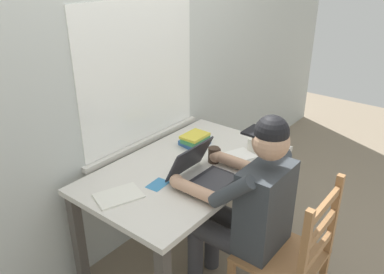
{
  "coord_description": "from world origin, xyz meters",
  "views": [
    {
      "loc": [
        -1.66,
        -1.35,
        1.93
      ],
      "look_at": [
        -0.02,
        -0.05,
        0.95
      ],
      "focal_mm": 36.49,
      "sensor_mm": 36.0,
      "label": 1
    }
  ],
  "objects_px": {
    "wooden_chair": "(290,257)",
    "seated_person": "(248,204)",
    "laptop": "(203,174)",
    "landscape_photo_print": "(158,184)",
    "coffee_mug_white": "(253,145)",
    "book_stack_main": "(195,140)",
    "computer_mouse": "(244,165)",
    "desk": "(187,179)",
    "coffee_mug_dark": "(214,155)"
  },
  "relations": [
    {
      "from": "computer_mouse",
      "to": "coffee_mug_white",
      "type": "height_order",
      "value": "coffee_mug_white"
    },
    {
      "from": "seated_person",
      "to": "coffee_mug_dark",
      "type": "distance_m",
      "value": 0.44
    },
    {
      "from": "wooden_chair",
      "to": "computer_mouse",
      "type": "bearing_deg",
      "value": 61.05
    },
    {
      "from": "coffee_mug_white",
      "to": "coffee_mug_dark",
      "type": "bearing_deg",
      "value": 156.9
    },
    {
      "from": "laptop",
      "to": "computer_mouse",
      "type": "bearing_deg",
      "value": -19.1
    },
    {
      "from": "seated_person",
      "to": "computer_mouse",
      "type": "distance_m",
      "value": 0.33
    },
    {
      "from": "desk",
      "to": "coffee_mug_dark",
      "type": "relative_size",
      "value": 12.15
    },
    {
      "from": "desk",
      "to": "wooden_chair",
      "type": "bearing_deg",
      "value": -93.97
    },
    {
      "from": "desk",
      "to": "laptop",
      "type": "bearing_deg",
      "value": -114.26
    },
    {
      "from": "laptop",
      "to": "landscape_photo_print",
      "type": "relative_size",
      "value": 2.55
    },
    {
      "from": "coffee_mug_dark",
      "to": "book_stack_main",
      "type": "distance_m",
      "value": 0.27
    },
    {
      "from": "wooden_chair",
      "to": "coffee_mug_dark",
      "type": "bearing_deg",
      "value": 72.99
    },
    {
      "from": "landscape_photo_print",
      "to": "wooden_chair",
      "type": "bearing_deg",
      "value": -78.27
    },
    {
      "from": "coffee_mug_white",
      "to": "landscape_photo_print",
      "type": "relative_size",
      "value": 0.89
    },
    {
      "from": "seated_person",
      "to": "coffee_mug_white",
      "type": "height_order",
      "value": "seated_person"
    },
    {
      "from": "wooden_chair",
      "to": "seated_person",
      "type": "bearing_deg",
      "value": 90.0
    },
    {
      "from": "seated_person",
      "to": "coffee_mug_white",
      "type": "distance_m",
      "value": 0.56
    },
    {
      "from": "laptop",
      "to": "coffee_mug_dark",
      "type": "height_order",
      "value": "laptop"
    },
    {
      "from": "wooden_chair",
      "to": "laptop",
      "type": "distance_m",
      "value": 0.66
    },
    {
      "from": "desk",
      "to": "book_stack_main",
      "type": "relative_size",
      "value": 6.51
    },
    {
      "from": "desk",
      "to": "coffee_mug_dark",
      "type": "distance_m",
      "value": 0.23
    },
    {
      "from": "coffee_mug_dark",
      "to": "desk",
      "type": "bearing_deg",
      "value": 146.62
    },
    {
      "from": "coffee_mug_dark",
      "to": "coffee_mug_white",
      "type": "bearing_deg",
      "value": -23.1
    },
    {
      "from": "desk",
      "to": "seated_person",
      "type": "relative_size",
      "value": 1.09
    },
    {
      "from": "landscape_photo_print",
      "to": "computer_mouse",
      "type": "bearing_deg",
      "value": -35.18
    },
    {
      "from": "computer_mouse",
      "to": "laptop",
      "type": "bearing_deg",
      "value": 160.9
    },
    {
      "from": "laptop",
      "to": "landscape_photo_print",
      "type": "height_order",
      "value": "laptop"
    },
    {
      "from": "landscape_photo_print",
      "to": "book_stack_main",
      "type": "bearing_deg",
      "value": 10.95
    },
    {
      "from": "desk",
      "to": "book_stack_main",
      "type": "bearing_deg",
      "value": 29.13
    },
    {
      "from": "coffee_mug_dark",
      "to": "wooden_chair",
      "type": "bearing_deg",
      "value": -107.01
    },
    {
      "from": "wooden_chair",
      "to": "coffee_mug_dark",
      "type": "height_order",
      "value": "wooden_chair"
    },
    {
      "from": "laptop",
      "to": "landscape_photo_print",
      "type": "xyz_separation_m",
      "value": [
        -0.19,
        0.18,
        -0.05
      ]
    },
    {
      "from": "desk",
      "to": "seated_person",
      "type": "bearing_deg",
      "value": -96.3
    },
    {
      "from": "desk",
      "to": "laptop",
      "type": "xyz_separation_m",
      "value": [
        -0.08,
        -0.19,
        0.15
      ]
    },
    {
      "from": "desk",
      "to": "book_stack_main",
      "type": "distance_m",
      "value": 0.33
    },
    {
      "from": "wooden_chair",
      "to": "book_stack_main",
      "type": "distance_m",
      "value": 1.01
    },
    {
      "from": "computer_mouse",
      "to": "landscape_photo_print",
      "type": "height_order",
      "value": "computer_mouse"
    },
    {
      "from": "book_stack_main",
      "to": "desk",
      "type": "bearing_deg",
      "value": -150.87
    },
    {
      "from": "coffee_mug_dark",
      "to": "book_stack_main",
      "type": "relative_size",
      "value": 0.54
    },
    {
      "from": "seated_person",
      "to": "coffee_mug_dark",
      "type": "relative_size",
      "value": 11.19
    },
    {
      "from": "coffee_mug_dark",
      "to": "book_stack_main",
      "type": "xyz_separation_m",
      "value": [
        0.12,
        0.25,
        -0.01
      ]
    },
    {
      "from": "coffee_mug_white",
      "to": "computer_mouse",
      "type": "bearing_deg",
      "value": -163.39
    },
    {
      "from": "laptop",
      "to": "book_stack_main",
      "type": "xyz_separation_m",
      "value": [
        0.35,
        0.34,
        -0.01
      ]
    },
    {
      "from": "computer_mouse",
      "to": "landscape_photo_print",
      "type": "bearing_deg",
      "value": 149.85
    },
    {
      "from": "book_stack_main",
      "to": "computer_mouse",
      "type": "bearing_deg",
      "value": -98.07
    },
    {
      "from": "seated_person",
      "to": "computer_mouse",
      "type": "xyz_separation_m",
      "value": [
        0.26,
        0.19,
        0.07
      ]
    },
    {
      "from": "laptop",
      "to": "coffee_mug_white",
      "type": "height_order",
      "value": "laptop"
    },
    {
      "from": "computer_mouse",
      "to": "coffee_mug_dark",
      "type": "bearing_deg",
      "value": 106.84
    },
    {
      "from": "computer_mouse",
      "to": "book_stack_main",
      "type": "distance_m",
      "value": 0.44
    },
    {
      "from": "computer_mouse",
      "to": "book_stack_main",
      "type": "relative_size",
      "value": 0.49
    }
  ]
}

